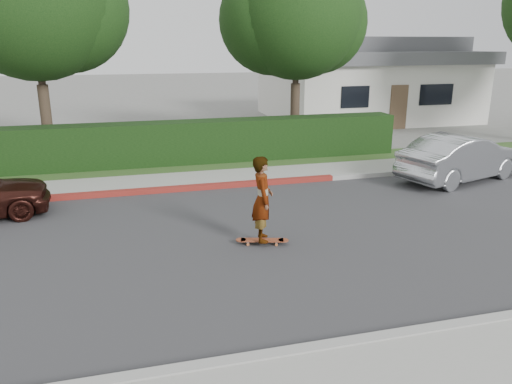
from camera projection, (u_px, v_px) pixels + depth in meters
ground at (363, 230)px, 11.18m from camera, size 120.00×120.00×0.00m
road at (363, 230)px, 11.18m from camera, size 60.00×8.00×0.01m
curb_near at (489, 322)px, 7.37m from camera, size 60.00×0.20×0.15m
curb_far at (300, 180)px, 14.95m from camera, size 60.00×0.20×0.15m
curb_red_section at (129, 192)px, 13.71m from camera, size 12.00×0.21×0.15m
sidewalk_far at (291, 173)px, 15.79m from camera, size 60.00×1.60×0.12m
planting_strip at (276, 162)px, 17.27m from camera, size 60.00×1.60×0.10m
hedge at (186, 143)px, 16.88m from camera, size 15.00×1.00×1.50m
tree_left at (33, 2)px, 15.84m from camera, size 5.99×5.21×8.00m
tree_center at (295, 18)px, 18.63m from camera, size 5.66×4.84×7.44m
house at (365, 79)px, 27.35m from camera, size 10.60×8.60×4.30m
skateboard at (262, 240)px, 10.34m from camera, size 1.11×0.51×0.10m
skateboarder at (262, 199)px, 10.08m from camera, size 0.53×0.71×1.77m
car_silver at (461, 158)px, 15.03m from camera, size 4.51×2.68×1.40m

